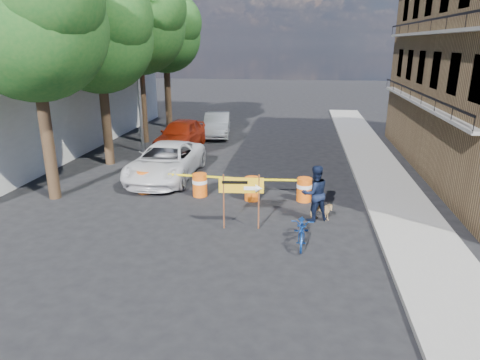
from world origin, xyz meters
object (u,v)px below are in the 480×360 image
(pedestrian, at_px, (315,193))
(dog, at_px, (321,211))
(barrel_mid_left, at_px, (200,185))
(barrel_far_right, at_px, (304,189))
(suv_white, at_px, (166,162))
(sedan_red, at_px, (181,134))
(barrel_far_left, at_px, (145,181))
(bicycle, at_px, (303,216))
(barrel_mid_right, at_px, (252,188))
(sedan_silver, at_px, (217,125))
(detour_sign, at_px, (247,190))

(pedestrian, bearing_deg, dog, 155.17)
(barrel_mid_left, xyz_separation_m, barrel_far_right, (4.04, 0.02, 0.00))
(barrel_mid_left, relative_size, pedestrian, 0.47)
(barrel_far_right, distance_m, suv_white, 6.41)
(dog, distance_m, sedan_red, 12.08)
(barrel_far_left, height_order, dog, barrel_far_left)
(bicycle, relative_size, dog, 2.30)
(barrel_mid_right, height_order, sedan_silver, sedan_silver)
(barrel_mid_left, relative_size, barrel_mid_right, 1.00)
(barrel_far_left, distance_m, suv_white, 2.06)
(barrel_far_right, xyz_separation_m, bicycle, (-0.07, -3.70, 0.43))
(barrel_far_left, height_order, sedan_red, sedan_red)
(barrel_far_right, xyz_separation_m, detour_sign, (-1.83, -2.84, 0.86))
(barrel_mid_right, distance_m, bicycle, 4.03)
(barrel_far_right, relative_size, pedestrian, 0.47)
(barrel_mid_left, height_order, pedestrian, pedestrian)
(bicycle, bearing_deg, barrel_far_left, 149.33)
(barrel_far_right, height_order, dog, barrel_far_right)
(sedan_silver, bearing_deg, pedestrian, -73.18)
(sedan_red, distance_m, sedan_silver, 3.97)
(barrel_mid_right, relative_size, pedestrian, 0.47)
(barrel_far_left, relative_size, barrel_far_right, 1.00)
(bicycle, bearing_deg, barrel_mid_right, 118.65)
(barrel_mid_left, relative_size, sedan_silver, 0.20)
(bicycle, height_order, dog, bicycle)
(barrel_far_right, distance_m, sedan_red, 10.32)
(barrel_mid_right, bearing_deg, barrel_far_right, 5.10)
(barrel_mid_right, distance_m, sedan_silver, 12.11)
(barrel_mid_left, relative_size, dog, 1.16)
(bicycle, xyz_separation_m, sedan_silver, (-5.49, 15.09, -0.17))
(bicycle, bearing_deg, sedan_silver, 110.34)
(pedestrian, relative_size, dog, 2.47)
(suv_white, bearing_deg, barrel_far_left, -96.65)
(detour_sign, xyz_separation_m, bicycle, (1.76, -0.87, -0.44))
(detour_sign, bearing_deg, barrel_mid_left, 122.01)
(detour_sign, relative_size, pedestrian, 0.95)
(barrel_mid_left, bearing_deg, sedan_silver, 97.60)
(barrel_far_right, distance_m, detour_sign, 3.49)
(barrel_mid_right, xyz_separation_m, barrel_far_right, (1.97, 0.18, 0.00))
(detour_sign, xyz_separation_m, sedan_silver, (-3.73, 14.23, -0.60))
(barrel_far_left, bearing_deg, bicycle, -31.03)
(barrel_far_right, relative_size, sedan_red, 0.19)
(barrel_far_right, relative_size, suv_white, 0.16)
(dog, distance_m, sedan_silver, 14.56)
(suv_white, bearing_deg, barrel_far_right, -18.37)
(pedestrian, bearing_deg, suv_white, -56.20)
(barrel_far_left, height_order, pedestrian, pedestrian)
(dog, bearing_deg, barrel_mid_left, 84.17)
(dog, distance_m, suv_white, 7.69)
(barrel_far_left, distance_m, sedan_silver, 11.37)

